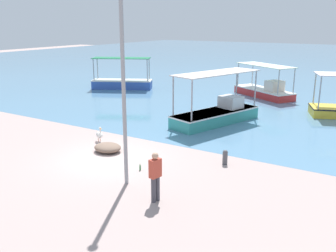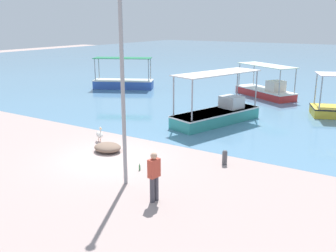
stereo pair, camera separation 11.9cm
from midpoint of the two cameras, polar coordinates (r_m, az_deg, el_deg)
The scene contains 11 objects.
ground at distance 16.45m, azimuth -8.75°, elevation -4.87°, with size 120.00×120.00×0.00m, color #A8928C.
harbor_water at distance 60.74m, azimuth 22.40°, elevation 9.10°, with size 110.00×90.00×0.00m, color #5784A4.
fishing_boat_far_right at distance 30.34m, azimuth 14.84°, elevation 5.34°, with size 5.40×4.26×2.47m.
fishing_boat_center at distance 21.94m, azimuth 7.74°, elevation 2.04°, with size 3.47×6.07×2.95m.
fishing_boat_far_left at distance 33.39m, azimuth -6.70°, elevation 6.65°, with size 5.34×3.76×2.68m.
pelican at distance 18.64m, azimuth -10.22°, elevation -1.25°, with size 0.75×0.51×0.80m.
lamp_post at distance 12.88m, azimuth -6.68°, elevation 6.64°, with size 0.28×0.28×6.71m.
mooring_bollard at distance 15.65m, azimuth 8.86°, elevation -4.65°, with size 0.22×0.22×0.63m.
fisherman_standing at distance 12.22m, azimuth -1.85°, elevation -7.54°, with size 0.29×0.44×1.69m.
net_pile at distance 17.22m, azimuth -9.00°, elevation -3.24°, with size 1.27×1.08×0.39m, color #765E4E.
glass_bottle at distance 15.01m, azimuth -4.12°, elevation -6.33°, with size 0.07×0.07×0.27m.
Camera 2 is at (10.21, -11.58, 5.72)m, focal length 40.00 mm.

